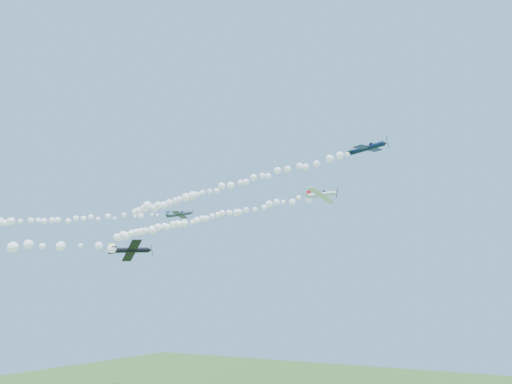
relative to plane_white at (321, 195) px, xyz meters
The scene contains 7 objects.
plane_white is the anchor object (origin of this frame).
smoke_trail_white 41.87m from the plane_white, 166.67° to the left, with size 76.95×20.45×3.28m, color white, non-canonical shape.
plane_navy 22.19m from the plane_white, 49.81° to the right, with size 6.88×7.21×1.94m.
smoke_trail_navy 21.86m from the plane_white, 157.10° to the right, with size 64.74×17.74×2.71m, color white, non-canonical shape.
plane_grey 33.98m from the plane_white, behind, with size 6.88×7.30×1.98m.
smoke_trail_grey 70.04m from the plane_white, 167.15° to the right, with size 65.27×24.08×3.14m, color white, non-canonical shape.
plane_black 42.29m from the plane_white, 112.13° to the right, with size 5.81×5.83×2.52m.
Camera 1 is at (43.62, -72.98, 26.91)m, focal length 30.00 mm.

